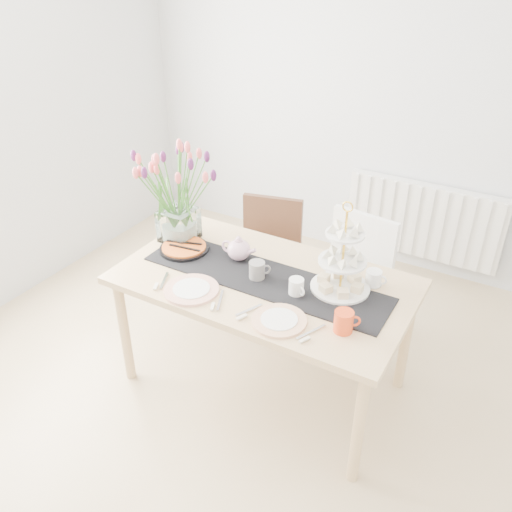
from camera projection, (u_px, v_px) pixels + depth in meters
The scene contains 16 objects.
room_shell at pixel (203, 220), 2.35m from camera, with size 4.50×4.50×4.50m.
radiator at pixel (423, 221), 4.20m from camera, with size 1.20×0.08×0.60m, color white.
dining_table at pixel (264, 290), 3.00m from camera, with size 1.60×0.90×0.75m.
chair_brown at pixel (268, 250), 3.74m from camera, with size 0.50×0.50×0.84m.
chair_white at pixel (352, 273), 3.43m from camera, with size 0.50×0.50×0.89m.
table_runner at pixel (264, 278), 2.95m from camera, with size 1.40×0.35×0.01m, color black.
tulip_vase at pixel (175, 179), 3.13m from camera, with size 0.72×0.72×0.62m.
cake_stand at pixel (342, 268), 2.80m from camera, with size 0.31×0.31×0.46m.
teapot at pixel (239, 250), 3.09m from camera, with size 0.22×0.18×0.14m, color silver, non-canonical shape.
cream_jug at pixel (373, 278), 2.88m from camera, with size 0.09×0.09×0.09m, color white.
tart_tin at pixel (184, 249), 3.20m from camera, with size 0.29×0.29×0.04m.
mug_grey at pixel (257, 271), 2.93m from camera, with size 0.09×0.09×0.10m, color slate.
mug_white at pixel (296, 287), 2.80m from camera, with size 0.08×0.08×0.09m, color white.
mug_orange at pixel (344, 322), 2.54m from camera, with size 0.09×0.09×0.11m, color #E64219.
plate_left at pixel (191, 290), 2.85m from camera, with size 0.29×0.29×0.02m, color white.
plate_right at pixel (279, 320), 2.63m from camera, with size 0.27×0.27×0.01m, color silver.
Camera 1 is at (1.25, -1.70, 2.38)m, focal length 38.00 mm.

